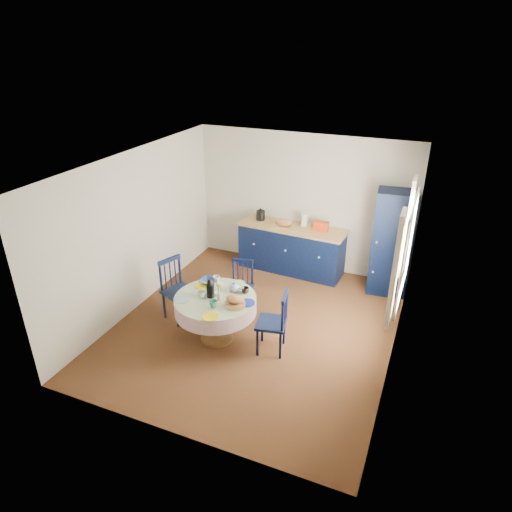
{
  "coord_description": "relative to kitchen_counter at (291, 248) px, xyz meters",
  "views": [
    {
      "loc": [
        2.22,
        -5.31,
        4.02
      ],
      "look_at": [
        -0.07,
        0.2,
        1.09
      ],
      "focal_mm": 32.0,
      "sensor_mm": 36.0,
      "label": 1
    }
  ],
  "objects": [
    {
      "name": "ceiling",
      "position": [
        0.1,
        -1.96,
        2.04
      ],
      "size": [
        4.5,
        4.5,
        0.0
      ],
      "primitive_type": "plane",
      "rotation": [
        3.14,
        0.0,
        0.0
      ],
      "color": "white",
      "rests_on": "wall_back"
    },
    {
      "name": "pantry_cabinet",
      "position": [
        1.76,
        -0.11,
        0.45
      ],
      "size": [
        0.67,
        0.51,
        1.8
      ],
      "rotation": [
        0.0,
        0.0,
        0.1
      ],
      "color": "black",
      "rests_on": "floor"
    },
    {
      "name": "mug_b",
      "position": [
        -0.21,
        -2.69,
        0.29
      ],
      "size": [
        0.11,
        0.11,
        0.1
      ],
      "primitive_type": "imported",
      "color": "#2C7667",
      "rests_on": "dining_table"
    },
    {
      "name": "kitchen_counter",
      "position": [
        0.0,
        0.0,
        0.0
      ],
      "size": [
        2.0,
        0.73,
        1.12
      ],
      "rotation": [
        0.0,
        0.0,
        -0.06
      ],
      "color": "black",
      "rests_on": "floor"
    },
    {
      "name": "cobalt_bowl",
      "position": [
        -0.57,
        -2.13,
        0.27
      ],
      "size": [
        0.26,
        0.26,
        0.06
      ],
      "primitive_type": "imported",
      "color": "navy",
      "rests_on": "dining_table"
    },
    {
      "name": "wall_left",
      "position": [
        -1.9,
        -1.96,
        0.79
      ],
      "size": [
        0.02,
        4.5,
        2.5
      ],
      "primitive_type": "cube",
      "color": "beige",
      "rests_on": "floor"
    },
    {
      "name": "mug_d",
      "position": [
        -0.48,
        -2.06,
        0.29
      ],
      "size": [
        0.11,
        0.11,
        0.1
      ],
      "primitive_type": "imported",
      "color": "silver",
      "rests_on": "dining_table"
    },
    {
      "name": "chair_far",
      "position": [
        -0.3,
        -1.6,
        -0.03
      ],
      "size": [
        0.43,
        0.41,
        0.85
      ],
      "rotation": [
        0.0,
        0.0,
        0.16
      ],
      "color": "black",
      "rests_on": "floor"
    },
    {
      "name": "chair_right",
      "position": [
        0.56,
        -2.39,
        0.01
      ],
      "size": [
        0.46,
        0.48,
        0.93
      ],
      "rotation": [
        0.0,
        0.0,
        -1.39
      ],
      "color": "black",
      "rests_on": "floor"
    },
    {
      "name": "mug_a",
      "position": [
        -0.47,
        -2.52,
        0.29
      ],
      "size": [
        0.12,
        0.12,
        0.09
      ],
      "primitive_type": "imported",
      "color": "silver",
      "rests_on": "dining_table"
    },
    {
      "name": "wall_back",
      "position": [
        0.1,
        0.29,
        0.79
      ],
      "size": [
        4.0,
        0.02,
        2.5
      ],
      "primitive_type": "cube",
      "color": "beige",
      "rests_on": "floor"
    },
    {
      "name": "chair_left",
      "position": [
        -1.11,
        -2.17,
        0.04
      ],
      "size": [
        0.55,
        0.56,
        0.97
      ],
      "rotation": [
        0.0,
        0.0,
        1.18
      ],
      "color": "black",
      "rests_on": "floor"
    },
    {
      "name": "wall_right",
      "position": [
        2.1,
        -1.96,
        0.79
      ],
      "size": [
        0.02,
        4.5,
        2.5
      ],
      "primitive_type": "cube",
      "color": "beige",
      "rests_on": "floor"
    },
    {
      "name": "dining_table",
      "position": [
        -0.29,
        -2.46,
        0.12
      ],
      "size": [
        1.15,
        1.16,
        0.98
      ],
      "color": "brown",
      "rests_on": "floor"
    },
    {
      "name": "floor",
      "position": [
        0.1,
        -1.96,
        -0.46
      ],
      "size": [
        4.5,
        4.5,
        0.0
      ],
      "primitive_type": "plane",
      "color": "black",
      "rests_on": "ground"
    },
    {
      "name": "mug_c",
      "position": [
        0.04,
        -2.18,
        0.28
      ],
      "size": [
        0.11,
        0.11,
        0.09
      ],
      "primitive_type": "imported",
      "color": "black",
      "rests_on": "dining_table"
    },
    {
      "name": "window",
      "position": [
        2.06,
        -1.66,
        1.07
      ],
      "size": [
        0.1,
        1.74,
        1.45
      ],
      "color": "white",
      "rests_on": "wall_right"
    }
  ]
}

